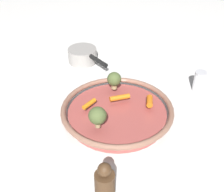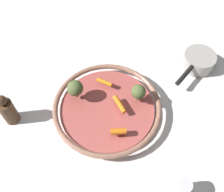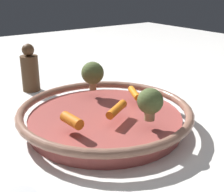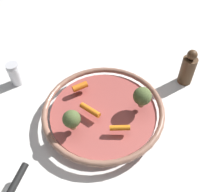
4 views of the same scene
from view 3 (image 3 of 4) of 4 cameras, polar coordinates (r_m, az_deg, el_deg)
name	(u,v)px [view 3 (image 3 of 4)]	position (r m, az deg, el deg)	size (l,w,h in m)	color
ground_plane	(105,127)	(0.64, -1.26, -5.80)	(2.45, 2.45, 0.00)	silver
serving_bowl	(105,117)	(0.63, -1.28, -3.79)	(0.35, 0.35, 0.05)	#A84C47
baby_carrot_left	(134,93)	(0.67, 4.12, 0.52)	(0.01, 0.01, 0.05)	orange
baby_carrot_center	(72,120)	(0.54, -7.38, -4.47)	(0.02, 0.02, 0.05)	orange
baby_carrot_near_rim	(115,110)	(0.58, 0.58, -2.53)	(0.02, 0.02, 0.06)	orange
broccoli_floret_mid	(150,102)	(0.55, 7.01, -1.08)	(0.05, 0.05, 0.06)	tan
broccoli_floret_large	(93,73)	(0.70, -3.59, 4.16)	(0.05, 0.05, 0.07)	tan
pepper_mill	(30,70)	(0.86, -14.83, 4.59)	(0.05, 0.05, 0.13)	#4C331E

